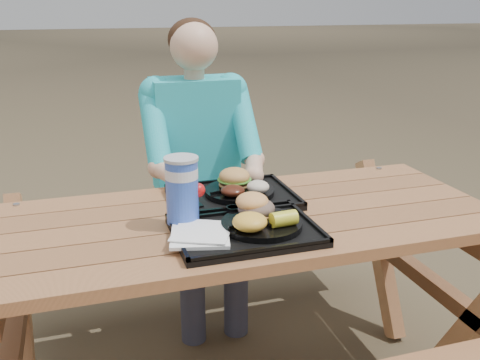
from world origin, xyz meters
name	(u,v)px	position (x,y,z in m)	size (l,w,h in m)	color
picnic_table	(240,309)	(0.00, 0.00, 0.38)	(1.80, 1.49, 0.75)	#999999
tray_near	(245,231)	(-0.03, -0.15, 0.76)	(0.45, 0.35, 0.02)	black
tray_far	(233,198)	(0.02, 0.15, 0.76)	(0.45, 0.35, 0.02)	black
plate_near	(262,224)	(0.02, -0.16, 0.78)	(0.26, 0.26, 0.02)	black
plate_far	(239,191)	(0.05, 0.16, 0.78)	(0.26, 0.26, 0.02)	black
napkin_stack	(200,235)	(-0.18, -0.18, 0.78)	(0.18, 0.18, 0.02)	white
soda_cup	(182,192)	(-0.21, -0.04, 0.88)	(0.10, 0.10, 0.21)	blue
condiment_bbq	(233,211)	(-0.03, -0.03, 0.78)	(0.05, 0.05, 0.03)	black
condiment_mustard	(248,210)	(0.02, -0.04, 0.78)	(0.05, 0.05, 0.03)	gold
sandwich	(256,198)	(0.02, -0.11, 0.85)	(0.11, 0.11, 0.12)	#F4A256
mac_cheese	(250,222)	(-0.03, -0.21, 0.82)	(0.11, 0.11, 0.05)	yellow
corn_cob	(284,219)	(0.08, -0.21, 0.81)	(0.08, 0.08, 0.05)	yellow
cutlery_far	(190,199)	(-0.14, 0.15, 0.77)	(0.03, 0.18, 0.01)	black
burger	(234,172)	(0.04, 0.20, 0.84)	(0.12, 0.12, 0.11)	#D2934A
baked_beans	(233,191)	(0.00, 0.09, 0.81)	(0.09, 0.09, 0.04)	#45190D
potato_salad	(258,187)	(0.10, 0.10, 0.81)	(0.08, 0.08, 0.05)	beige
diner	(197,183)	(0.00, 0.70, 0.64)	(0.48, 0.84, 1.28)	#1BC3C1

